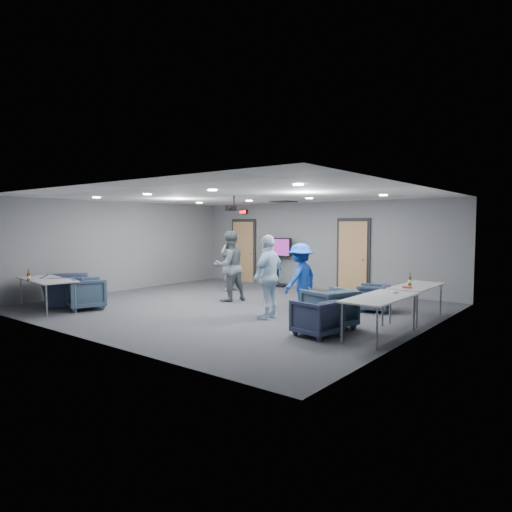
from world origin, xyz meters
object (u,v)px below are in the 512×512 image
Objects in this scene: person_b at (229,266)px; chair_front_b at (65,290)px; table_front_left at (47,281)px; chair_right_a at (373,298)px; chair_right_b at (329,308)px; person_c at (269,277)px; bottle_front at (29,277)px; person_d at (300,278)px; projector at (234,208)px; tv_stand at (278,259)px; person_a at (230,261)px; chair_right_c at (317,317)px; bottle_right at (410,281)px; table_right_a at (417,288)px; chair_front_a at (86,293)px; table_right_b at (380,299)px.

person_b is 4.17m from chair_front_b.
table_front_left is at bearing 153.62° from chair_front_b.
chair_right_b reaches higher than chair_right_a.
person_c reaches higher than bottle_front.
chair_front_b is (-5.23, -2.74, -0.42)m from person_d.
person_b is 3.84m from chair_right_b.
projector is (-2.79, -1.70, 2.09)m from chair_right_a.
chair_right_a is at bearing 44.68° from table_front_left.
tv_stand is 4.26× the size of projector.
person_a is 2.11× the size of chair_right_b.
chair_front_b is at bearing -73.19° from person_c.
projector is (3.37, 2.87, 1.72)m from table_front_left.
bottle_front is (-6.17, -2.23, 0.50)m from chair_right_c.
chair_right_b is (1.26, -0.93, -0.41)m from person_d.
person_a is 3.25m from projector.
person_d is (2.36, -0.23, -0.13)m from person_b.
person_c is 6.56× the size of bottle_right.
table_right_a is at bearing 168.96° from chair_right_b.
chair_right_c is 6.72m from tv_stand.
table_right_a is at bearing -130.28° from chair_front_a.
chair_front_b is at bearing -109.44° from tv_stand.
chair_right_a is at bearing -123.55° from chair_front_a.
table_right_a and table_front_left have the same top height.
tv_stand is (1.20, 6.15, 0.52)m from chair_front_a.
table_front_left is 7.01m from tv_stand.
chair_front_a is 0.96m from table_front_left.
chair_right_a is at bearing 143.16° from person_c.
chair_right_c is at bearing -12.66° from chair_right_a.
tv_stand reaches higher than chair_right_a.
chair_right_c is (0.12, -0.68, -0.05)m from chair_right_b.
person_a is 1.01× the size of person_c.
person_c is 4.47m from chair_front_a.
bottle_right is at bearing 50.16° from chair_right_a.
chair_front_a is (-4.05, -1.83, -0.52)m from person_c.
table_right_b and table_front_left have the same top height.
bottle_front reaches higher than chair_right_a.
person_b reaches higher than chair_front_b.
table_front_left is at bearing 61.79° from chair_front_a.
chair_right_c is 6.58m from bottle_front.
person_b is 2.67× the size of chair_right_a.
table_front_left is 5.42× the size of projector.
bottle_right is at bearing 170.49° from chair_right_c.
person_c is at bearing -145.01° from bottle_right.
table_right_a is at bearing 122.99° from person_c.
chair_right_b is at bearing -126.28° from chair_front_b.
projector is at bearing 82.73° from table_right_b.
chair_right_b is at bearing 86.20° from person_c.
person_c is at bearing 63.61° from person_a.
chair_right_c is 0.47× the size of tv_stand.
chair_right_a is at bearing -27.04° from tv_stand.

